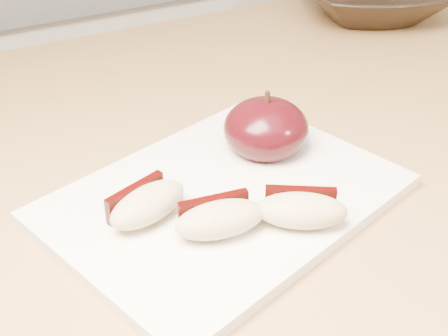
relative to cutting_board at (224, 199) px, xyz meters
name	(u,v)px	position (x,y,z in m)	size (l,w,h in m)	color
back_cabinet	(25,174)	(-0.06, 0.79, -0.43)	(2.40, 0.62, 0.94)	silver
cutting_board	(224,199)	(0.00, 0.00, 0.00)	(0.28, 0.20, 0.01)	white
apple_half	(266,129)	(0.07, 0.05, 0.02)	(0.10, 0.10, 0.06)	black
apple_wedge_a	(146,204)	(-0.07, 0.00, 0.02)	(0.08, 0.06, 0.03)	tan
apple_wedge_b	(219,218)	(-0.03, -0.04, 0.02)	(0.07, 0.04, 0.03)	tan
apple_wedge_c	(301,209)	(0.03, -0.06, 0.02)	(0.08, 0.07, 0.03)	tan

